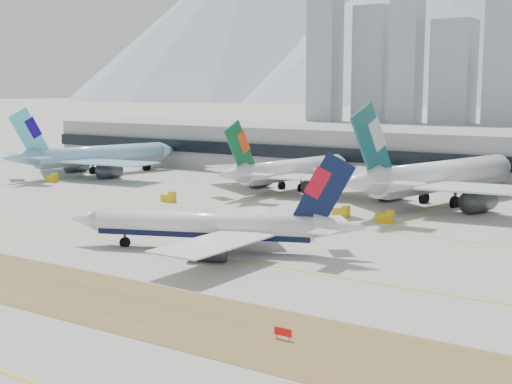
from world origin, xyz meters
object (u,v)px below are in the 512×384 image
Objects in this scene: widebody_korean at (96,157)px; terminal at (427,154)px; widebody_eva at (289,171)px; widebody_cathay at (437,178)px; taxiing_airliner at (214,227)px.

widebody_korean is 0.22× the size of terminal.
widebody_eva is 51.39m from terminal.
widebody_cathay is at bearing -85.20° from widebody_eva.
widebody_cathay is 53.34m from terminal.
widebody_korean is at bearing -150.67° from terminal.
terminal is at bearing 37.57° from widebody_cathay.
widebody_korean is at bearing 105.71° from widebody_cathay.
widebody_cathay is 0.24× the size of terminal.
widebody_eva is at bearing -90.15° from taxiing_airliner.
widebody_korean is at bearing 101.82° from widebody_eva.
widebody_cathay is at bearing -67.14° from terminal.
taxiing_airliner is 74.56m from widebody_eva.
widebody_korean is (-96.40, 65.11, 1.70)m from taxiing_airliner.
widebody_eva is 0.82× the size of widebody_cathay.
widebody_cathay is (42.15, -2.49, 1.34)m from widebody_eva.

